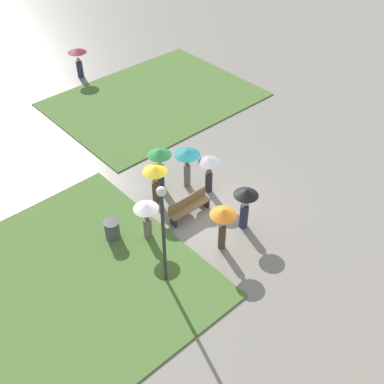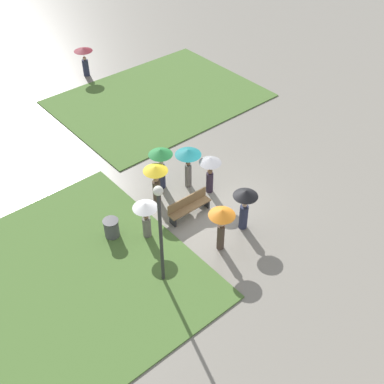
# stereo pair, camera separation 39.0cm
# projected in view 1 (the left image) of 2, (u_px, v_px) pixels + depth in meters

# --- Properties ---
(ground_plane) EXTENTS (90.00, 90.00, 0.00)m
(ground_plane) POSITION_uv_depth(u_px,v_px,m) (215.00, 205.00, 20.31)
(ground_plane) COLOR gray
(lawn_patch_near) EXTENTS (9.41, 9.25, 0.06)m
(lawn_patch_near) POSITION_uv_depth(u_px,v_px,m) (60.00, 289.00, 16.92)
(lawn_patch_near) COLOR #4C7033
(lawn_patch_near) RESTS_ON ground_plane
(lawn_patch_far) EXTENTS (10.82, 8.22, 0.06)m
(lawn_patch_far) POSITION_uv_depth(u_px,v_px,m) (154.00, 99.00, 26.99)
(lawn_patch_far) COLOR #4C7033
(lawn_patch_far) RESTS_ON ground_plane
(park_bench) EXTENTS (1.96, 0.47, 0.90)m
(park_bench) POSITION_uv_depth(u_px,v_px,m) (189.00, 206.00, 19.57)
(park_bench) COLOR brown
(park_bench) RESTS_ON ground_plane
(lamp_post) EXTENTS (0.32, 0.32, 4.35)m
(lamp_post) POSITION_uv_depth(u_px,v_px,m) (163.00, 224.00, 15.44)
(lamp_post) COLOR #2D2D30
(lamp_post) RESTS_ON ground_plane
(trash_bin) EXTENTS (0.62, 0.62, 0.84)m
(trash_bin) POSITION_uv_depth(u_px,v_px,m) (112.00, 230.00, 18.59)
(trash_bin) COLOR #4C4C51
(trash_bin) RESTS_ON ground_plane
(crowd_person_yellow) EXTENTS (1.03, 1.03, 1.86)m
(crowd_person_yellow) POSITION_uv_depth(u_px,v_px,m) (155.00, 177.00, 19.62)
(crowd_person_yellow) COLOR #47382D
(crowd_person_yellow) RESTS_ON ground_plane
(crowd_person_white) EXTENTS (0.97, 0.97, 1.74)m
(crowd_person_white) POSITION_uv_depth(u_px,v_px,m) (147.00, 214.00, 18.08)
(crowd_person_white) COLOR slate
(crowd_person_white) RESTS_ON ground_plane
(crowd_person_orange) EXTENTS (1.00, 1.00, 1.96)m
(crowd_person_orange) POSITION_uv_depth(u_px,v_px,m) (223.00, 219.00, 17.52)
(crowd_person_orange) COLOR #47382D
(crowd_person_orange) RESTS_ON ground_plane
(crowd_person_green) EXTENTS (1.04, 1.04, 2.02)m
(crowd_person_green) POSITION_uv_depth(u_px,v_px,m) (160.00, 160.00, 20.24)
(crowd_person_green) COLOR #282D47
(crowd_person_green) RESTS_ON ground_plane
(crowd_person_black) EXTENTS (0.98, 0.98, 1.92)m
(crowd_person_black) POSITION_uv_depth(u_px,v_px,m) (245.00, 200.00, 18.47)
(crowd_person_black) COLOR #282D47
(crowd_person_black) RESTS_ON ground_plane
(crowd_person_grey) EXTENTS (0.96, 0.96, 1.82)m
(crowd_person_grey) POSITION_uv_depth(u_px,v_px,m) (209.00, 166.00, 20.15)
(crowd_person_grey) COLOR #2D2333
(crowd_person_grey) RESTS_ON ground_plane
(crowd_person_teal) EXTENTS (1.13, 1.13, 1.96)m
(crowd_person_teal) POSITION_uv_depth(u_px,v_px,m) (187.00, 158.00, 20.28)
(crowd_person_teal) COLOR slate
(crowd_person_teal) RESTS_ON ground_plane
(lone_walker_mid_plaza) EXTENTS (1.10, 1.10, 1.76)m
(lone_walker_mid_plaza) POSITION_uv_depth(u_px,v_px,m) (78.00, 58.00, 28.32)
(lone_walker_mid_plaza) COLOR #282D47
(lone_walker_mid_plaza) RESTS_ON ground_plane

